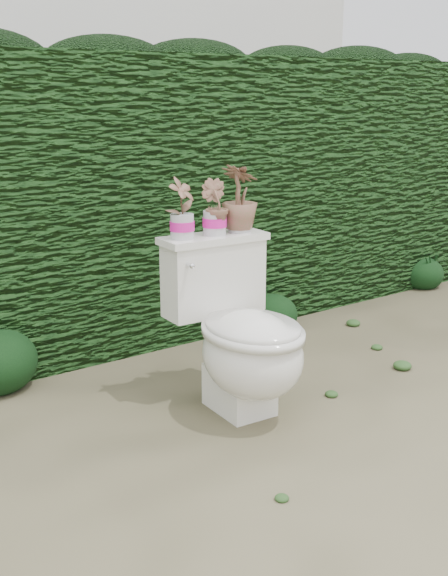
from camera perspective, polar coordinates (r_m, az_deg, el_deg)
ground at (r=3.19m, az=3.51°, el=-10.93°), size 60.00×60.00×0.00m
hedge at (r=4.26m, az=-10.24°, el=6.88°), size 8.00×1.00×1.60m
toilet at (r=3.20m, az=1.44°, el=-3.91°), size 0.51×0.71×0.78m
potted_plant_left at (r=3.18m, az=-3.35°, el=6.18°), size 0.16×0.13×0.26m
potted_plant_center at (r=3.27m, az=-0.75°, el=6.27°), size 0.14×0.16×0.24m
potted_plant_right at (r=3.33m, az=1.24°, el=6.98°), size 0.22×0.22×0.30m
liriope_clump_2 at (r=4.39m, az=3.84°, el=-1.72°), size 0.31×0.31×0.25m
liriope_clump_3 at (r=5.53m, az=15.41°, el=1.38°), size 0.31×0.31×0.25m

